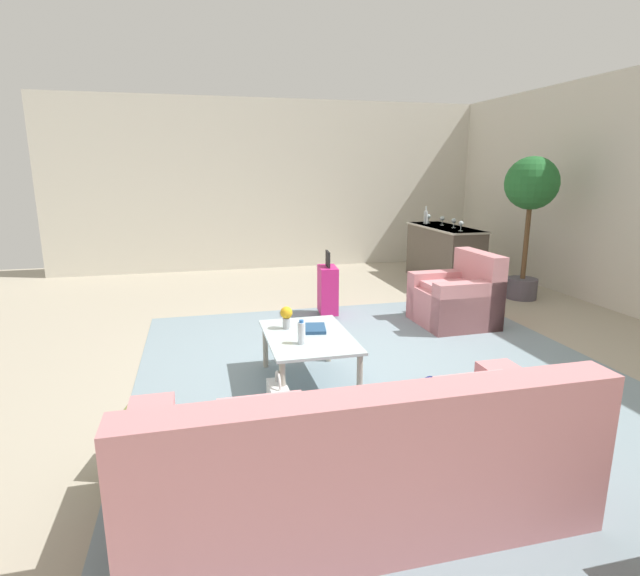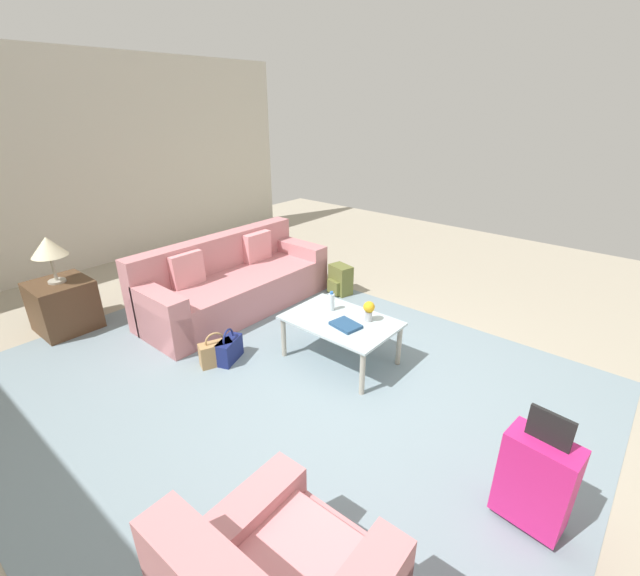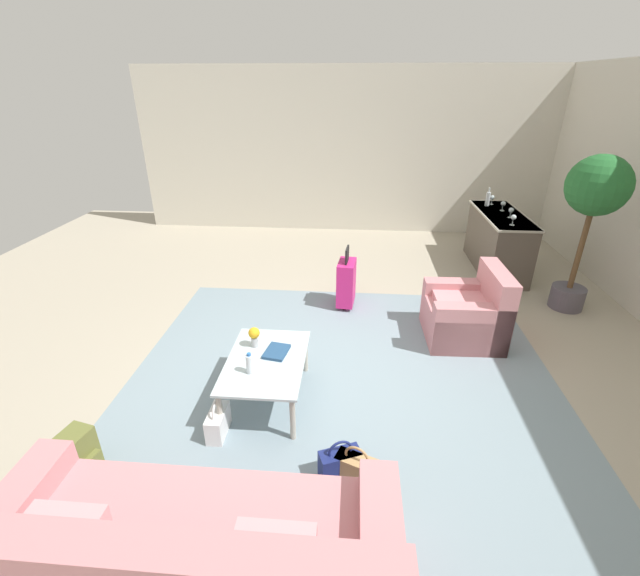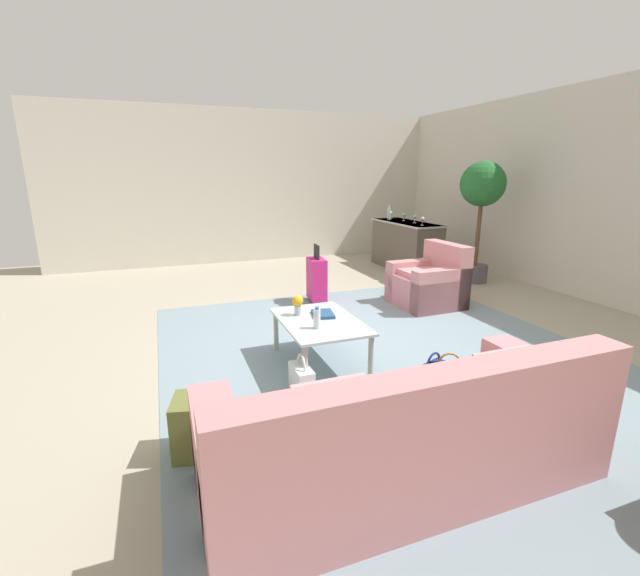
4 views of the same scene
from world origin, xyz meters
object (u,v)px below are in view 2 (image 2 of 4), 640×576
(water_bottle, at_px, (331,302))
(table_lamp, at_px, (48,248))
(coffee_table_book, at_px, (346,325))
(handbag_tan, at_px, (216,353))
(backpack_olive, at_px, (340,280))
(flower_vase, at_px, (369,309))
(handbag_navy, at_px, (229,349))
(couch, at_px, (232,284))
(side_table, at_px, (64,305))
(handbag_white, at_px, (325,322))
(suitcase_magenta, at_px, (536,480))
(coffee_table, at_px, (341,325))

(water_bottle, bearing_deg, table_lamp, 31.61)
(coffee_table_book, relative_size, handbag_tan, 0.75)
(water_bottle, xyz_separation_m, table_lamp, (2.60, 1.60, 0.42))
(water_bottle, bearing_deg, backpack_olive, -56.01)
(flower_vase, bearing_deg, handbag_tan, 42.04)
(table_lamp, relative_size, handbag_tan, 1.45)
(table_lamp, xyz_separation_m, handbag_navy, (-1.96, -0.77, -0.85))
(coffee_table_book, distance_m, handbag_navy, 1.21)
(couch, bearing_deg, handbag_tan, 133.55)
(handbag_tan, bearing_deg, handbag_navy, -111.43)
(handbag_tan, bearing_deg, side_table, 18.75)
(water_bottle, relative_size, handbag_white, 0.57)
(flower_vase, distance_m, backpack_olive, 1.72)
(flower_vase, bearing_deg, handbag_white, -15.49)
(coffee_table_book, distance_m, suitcase_magenta, 1.98)
(coffee_table, bearing_deg, coffee_table_book, 146.31)
(backpack_olive, bearing_deg, coffee_table_book, 129.33)
(side_table, bearing_deg, handbag_navy, -158.46)
(backpack_olive, bearing_deg, water_bottle, 123.99)
(suitcase_magenta, bearing_deg, water_bottle, -19.98)
(coffee_table, xyz_separation_m, flower_vase, (-0.22, -0.15, 0.18))
(couch, bearing_deg, coffee_table, 176.81)
(coffee_table, bearing_deg, table_lamp, 28.18)
(backpack_olive, bearing_deg, handbag_tan, 92.96)
(couch, distance_m, coffee_table, 1.80)
(water_bottle, distance_m, backpack_olive, 1.48)
(side_table, height_order, table_lamp, table_lamp)
(couch, bearing_deg, coffee_table_book, 174.63)
(couch, relative_size, coffee_table_book, 8.97)
(handbag_white, distance_m, backpack_olive, 1.08)
(table_lamp, bearing_deg, flower_vase, -151.35)
(suitcase_magenta, relative_size, handbag_navy, 2.37)
(backpack_olive, bearing_deg, flower_vase, 137.00)
(side_table, bearing_deg, flower_vase, -151.35)
(coffee_table, relative_size, table_lamp, 2.06)
(water_bottle, bearing_deg, flower_vase, -173.21)
(water_bottle, xyz_separation_m, handbag_white, (0.28, -0.24, -0.43))
(couch, relative_size, handbag_navy, 6.70)
(flower_vase, xyz_separation_m, side_table, (3.02, 1.65, -0.30))
(handbag_tan, bearing_deg, couch, -46.45)
(flower_vase, height_order, backpack_olive, flower_vase)
(coffee_table, xyz_separation_m, table_lamp, (2.80, 1.50, 0.57))
(flower_vase, distance_m, table_lamp, 3.46)
(coffee_table, relative_size, flower_vase, 5.22)
(couch, bearing_deg, water_bottle, -180.00)
(table_lamp, bearing_deg, side_table, 0.00)
(coffee_table, xyz_separation_m, coffee_table_book, (-0.12, 0.08, 0.07))
(suitcase_magenta, bearing_deg, handbag_tan, 3.01)
(coffee_table_book, height_order, suitcase_magenta, suitcase_magenta)
(table_lamp, xyz_separation_m, handbag_tan, (-1.91, -0.65, -0.85))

